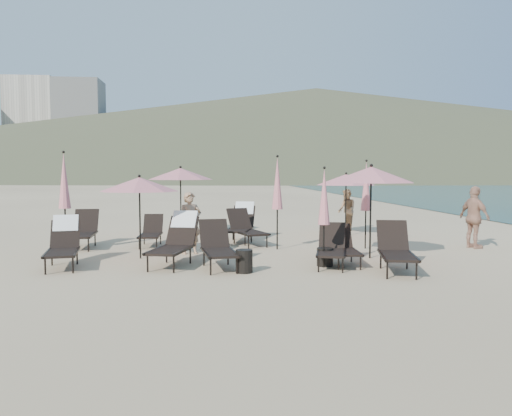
{
  "coord_description": "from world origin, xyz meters",
  "views": [
    {
      "loc": [
        -2.0,
        -10.89,
        2.11
      ],
      "look_at": [
        -0.88,
        3.5,
        1.1
      ],
      "focal_mm": 35.0,
      "sensor_mm": 36.0,
      "label": 1
    }
  ],
  "objects": [
    {
      "name": "umbrella_open_3",
      "position": [
        2.28,
        5.42,
        1.89
      ],
      "size": [
        1.99,
        1.99,
        2.14
      ],
      "color": "black",
      "rests_on": "ground"
    },
    {
      "name": "lounger_7",
      "position": [
        -3.93,
        3.75,
        0.41
      ],
      "size": [
        0.59,
        1.53,
        0.88
      ],
      "rotation": [
        0.0,
        0.0,
        -0.0
      ],
      "color": "black",
      "rests_on": "ground"
    },
    {
      "name": "side_table_0",
      "position": [
        -1.44,
        -0.44,
        0.25
      ],
      "size": [
        0.36,
        0.36,
        0.49
      ],
      "primitive_type": "cylinder",
      "color": "black",
      "rests_on": "ground"
    },
    {
      "name": "lounger_2",
      "position": [
        -1.99,
        0.21,
        0.48
      ],
      "size": [
        0.94,
        1.86,
        1.02
      ],
      "rotation": [
        0.0,
        0.0,
        0.15
      ],
      "color": "black",
      "rests_on": "ground"
    },
    {
      "name": "umbrella_closed_2",
      "position": [
        -6.09,
        2.84,
        1.89
      ],
      "size": [
        0.32,
        0.32,
        2.71
      ],
      "color": "black",
      "rests_on": "ground"
    },
    {
      "name": "umbrella_closed_3",
      "position": [
        -0.35,
        2.73,
        1.82
      ],
      "size": [
        0.31,
        0.31,
        2.61
      ],
      "color": "black",
      "rests_on": "ground"
    },
    {
      "name": "umbrella_closed_1",
      "position": [
        2.14,
        2.7,
        1.73
      ],
      "size": [
        0.29,
        0.29,
        2.49
      ],
      "color": "black",
      "rests_on": "ground"
    },
    {
      "name": "lounger_1",
      "position": [
        -2.96,
        0.65,
        0.57
      ],
      "size": [
        1.15,
        2.03,
        1.2
      ],
      "rotation": [
        0.0,
        0.0,
        -0.25
      ],
      "color": "black",
      "rests_on": "ground"
    },
    {
      "name": "volcanic_headland",
      "position": [
        71.37,
        302.62,
        26.49
      ],
      "size": [
        690.0,
        690.0,
        55.0
      ],
      "color": "brown",
      "rests_on": "ground"
    },
    {
      "name": "umbrella_open_0",
      "position": [
        -3.9,
        1.52,
        1.84
      ],
      "size": [
        1.93,
        1.93,
        2.08
      ],
      "color": "black",
      "rests_on": "ground"
    },
    {
      "name": "lounger_0",
      "position": [
        -5.49,
        0.62,
        0.53
      ],
      "size": [
        0.97,
        1.88,
        1.12
      ],
      "rotation": [
        0.0,
        0.0,
        0.19
      ],
      "color": "black",
      "rests_on": "ground"
    },
    {
      "name": "lounger_8",
      "position": [
        -1.27,
        4.56,
        0.57
      ],
      "size": [
        1.09,
        2.01,
        1.19
      ],
      "rotation": [
        0.0,
        0.0,
        -0.22
      ],
      "color": "black",
      "rests_on": "ground"
    },
    {
      "name": "beachgoer_a",
      "position": [
        -2.71,
        2.18,
        0.81
      ],
      "size": [
        0.67,
        0.54,
        1.62
      ],
      "primitive_type": "imported",
      "rotation": [
        0.0,
        0.0,
        0.28
      ],
      "color": "tan",
      "rests_on": "ground"
    },
    {
      "name": "side_table_1",
      "position": [
        0.43,
        0.18,
        0.21
      ],
      "size": [
        0.37,
        0.37,
        0.41
      ],
      "primitive_type": "cylinder",
      "color": "black",
      "rests_on": "ground"
    },
    {
      "name": "umbrella_open_1",
      "position": [
        1.78,
        1.13,
        2.07
      ],
      "size": [
        2.18,
        2.18,
        2.34
      ],
      "color": "black",
      "rests_on": "ground"
    },
    {
      "name": "lounger_6",
      "position": [
        -5.82,
        3.53,
        0.49
      ],
      "size": [
        0.84,
        1.87,
        1.05
      ],
      "rotation": [
        0.0,
        0.0,
        0.08
      ],
      "color": "black",
      "rests_on": "ground"
    },
    {
      "name": "ground",
      "position": [
        0.0,
        0.0,
        0.0
      ],
      "size": [
        800.0,
        800.0,
        0.0
      ],
      "primitive_type": "plane",
      "color": "#D6BA8C",
      "rests_on": "ground"
    },
    {
      "name": "lounger_3",
      "position": [
        0.91,
        0.39,
        0.41
      ],
      "size": [
        0.67,
        1.56,
        0.88
      ],
      "rotation": [
        0.0,
        0.0,
        -0.06
      ],
      "color": "black",
      "rests_on": "ground"
    },
    {
      "name": "lounger_4",
      "position": [
        0.58,
        0.17,
        0.44
      ],
      "size": [
        1.0,
        1.73,
        0.94
      ],
      "rotation": [
        0.0,
        0.0,
        -0.25
      ],
      "color": "black",
      "rests_on": "ground"
    },
    {
      "name": "umbrella_closed_0",
      "position": [
        0.37,
        0.0,
        1.57
      ],
      "size": [
        0.26,
        0.26,
        2.26
      ],
      "color": "black",
      "rests_on": "ground"
    },
    {
      "name": "beachgoer_c",
      "position": [
        5.19,
        2.51,
        0.88
      ],
      "size": [
        0.71,
        1.11,
        1.75
      ],
      "primitive_type": "imported",
      "rotation": [
        0.0,
        0.0,
        1.87
      ],
      "color": "tan",
      "rests_on": "ground"
    },
    {
      "name": "lounger_5",
      "position": [
        1.83,
        -0.54,
        0.48
      ],
      "size": [
        1.05,
        1.91,
        1.04
      ],
      "rotation": [
        0.0,
        0.0,
        -0.21
      ],
      "color": "black",
      "rests_on": "ground"
    },
    {
      "name": "hotel_skyline",
      "position": [
        -93.62,
        271.21,
        24.18
      ],
      "size": [
        109.0,
        82.0,
        55.0
      ],
      "color": "beige",
      "rests_on": "ground"
    },
    {
      "name": "lounger_9",
      "position": [
        -1.15,
        3.77,
        0.48
      ],
      "size": [
        1.23,
        1.92,
        1.03
      ],
      "rotation": [
        0.0,
        0.0,
        0.34
      ],
      "color": "black",
      "rests_on": "ground"
    },
    {
      "name": "beachgoer_b",
      "position": [
        2.73,
        7.01,
        0.77
      ],
      "size": [
        0.68,
        0.82,
        1.54
      ],
      "primitive_type": "imported",
      "rotation": [
        0.0,
        0.0,
        -1.43
      ],
      "color": "#A07953",
      "rests_on": "ground"
    },
    {
      "name": "umbrella_open_2",
      "position": [
        -3.25,
        6.3,
        2.09
      ],
      "size": [
        2.19,
        2.19,
        2.36
      ],
      "color": "black",
      "rests_on": "ground"
    }
  ]
}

